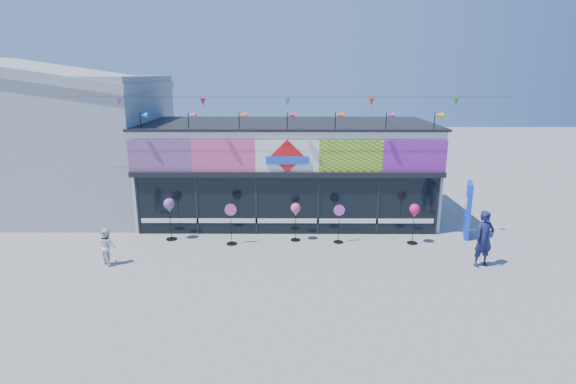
{
  "coord_description": "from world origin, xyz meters",
  "views": [
    {
      "loc": [
        0.12,
        -13.24,
        6.1
      ],
      "look_at": [
        0.04,
        2.0,
        2.07
      ],
      "focal_mm": 28.0,
      "sensor_mm": 36.0,
      "label": 1
    }
  ],
  "objects_px": {
    "spinner_2": "(296,211)",
    "spinner_4": "(414,212)",
    "spinner_3": "(339,223)",
    "spinner_0": "(169,207)",
    "spinner_1": "(231,223)",
    "child": "(107,246)",
    "adult_man": "(484,239)",
    "blue_sign": "(468,210)"
  },
  "relations": [
    {
      "from": "spinner_3",
      "to": "spinner_1",
      "type": "bearing_deg",
      "value": -177.25
    },
    {
      "from": "spinner_4",
      "to": "child",
      "type": "xyz_separation_m",
      "value": [
        -10.54,
        -1.9,
        -0.6
      ]
    },
    {
      "from": "blue_sign",
      "to": "spinner_4",
      "type": "relative_size",
      "value": 1.4
    },
    {
      "from": "spinner_0",
      "to": "child",
      "type": "xyz_separation_m",
      "value": [
        -1.49,
        -2.26,
        -0.68
      ]
    },
    {
      "from": "spinner_3",
      "to": "spinner_0",
      "type": "bearing_deg",
      "value": 177.52
    },
    {
      "from": "spinner_0",
      "to": "adult_man",
      "type": "bearing_deg",
      "value": -12.35
    },
    {
      "from": "spinner_0",
      "to": "spinner_3",
      "type": "xyz_separation_m",
      "value": [
        6.31,
        -0.27,
        -0.53
      ]
    },
    {
      "from": "spinner_3",
      "to": "spinner_4",
      "type": "bearing_deg",
      "value": -1.74
    },
    {
      "from": "spinner_2",
      "to": "spinner_3",
      "type": "height_order",
      "value": "spinner_2"
    },
    {
      "from": "spinner_1",
      "to": "spinner_4",
      "type": "relative_size",
      "value": 1.01
    },
    {
      "from": "spinner_0",
      "to": "spinner_1",
      "type": "height_order",
      "value": "spinner_0"
    },
    {
      "from": "blue_sign",
      "to": "spinner_3",
      "type": "xyz_separation_m",
      "value": [
        -4.99,
        -0.69,
        -0.3
      ]
    },
    {
      "from": "spinner_1",
      "to": "child",
      "type": "distance_m",
      "value": 4.25
    },
    {
      "from": "spinner_2",
      "to": "spinner_3",
      "type": "bearing_deg",
      "value": -7.57
    },
    {
      "from": "adult_man",
      "to": "child",
      "type": "height_order",
      "value": "adult_man"
    },
    {
      "from": "blue_sign",
      "to": "spinner_2",
      "type": "distance_m",
      "value": 6.61
    },
    {
      "from": "spinner_3",
      "to": "child",
      "type": "xyz_separation_m",
      "value": [
        -7.81,
        -1.99,
        -0.15
      ]
    },
    {
      "from": "spinner_2",
      "to": "adult_man",
      "type": "relative_size",
      "value": 0.78
    },
    {
      "from": "blue_sign",
      "to": "spinner_1",
      "type": "bearing_deg",
      "value": -156.74
    },
    {
      "from": "spinner_2",
      "to": "spinner_4",
      "type": "relative_size",
      "value": 0.96
    },
    {
      "from": "blue_sign",
      "to": "spinner_1",
      "type": "distance_m",
      "value": 9.0
    },
    {
      "from": "blue_sign",
      "to": "spinner_3",
      "type": "distance_m",
      "value": 5.05
    },
    {
      "from": "spinner_2",
      "to": "spinner_4",
      "type": "xyz_separation_m",
      "value": [
        4.34,
        -0.3,
        0.05
      ]
    },
    {
      "from": "blue_sign",
      "to": "spinner_0",
      "type": "bearing_deg",
      "value": -160.25
    },
    {
      "from": "spinner_0",
      "to": "child",
      "type": "bearing_deg",
      "value": -123.45
    },
    {
      "from": "adult_man",
      "to": "spinner_2",
      "type": "bearing_deg",
      "value": 141.49
    },
    {
      "from": "blue_sign",
      "to": "spinner_2",
      "type": "bearing_deg",
      "value": -158.21
    },
    {
      "from": "spinner_1",
      "to": "adult_man",
      "type": "bearing_deg",
      "value": -12.67
    },
    {
      "from": "spinner_3",
      "to": "spinner_4",
      "type": "height_order",
      "value": "spinner_4"
    },
    {
      "from": "child",
      "to": "spinner_1",
      "type": "bearing_deg",
      "value": -113.42
    },
    {
      "from": "spinner_3",
      "to": "child",
      "type": "relative_size",
      "value": 1.18
    },
    {
      "from": "spinner_0",
      "to": "spinner_3",
      "type": "distance_m",
      "value": 6.34
    },
    {
      "from": "spinner_1",
      "to": "spinner_0",
      "type": "bearing_deg",
      "value": 168.82
    },
    {
      "from": "blue_sign",
      "to": "child",
      "type": "bearing_deg",
      "value": -150.55
    },
    {
      "from": "spinner_2",
      "to": "spinner_1",
      "type": "bearing_deg",
      "value": -170.31
    },
    {
      "from": "spinner_2",
      "to": "adult_man",
      "type": "height_order",
      "value": "adult_man"
    },
    {
      "from": "spinner_3",
      "to": "adult_man",
      "type": "relative_size",
      "value": 0.78
    },
    {
      "from": "spinner_1",
      "to": "spinner_4",
      "type": "height_order",
      "value": "spinner_1"
    },
    {
      "from": "spinner_3",
      "to": "adult_man",
      "type": "distance_m",
      "value": 4.94
    },
    {
      "from": "spinner_2",
      "to": "spinner_3",
      "type": "distance_m",
      "value": 1.66
    },
    {
      "from": "spinner_1",
      "to": "spinner_2",
      "type": "height_order",
      "value": "spinner_1"
    },
    {
      "from": "spinner_1",
      "to": "child",
      "type": "relative_size",
      "value": 1.25
    }
  ]
}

